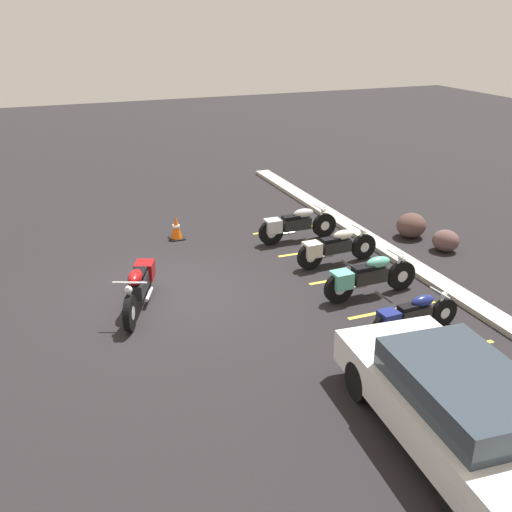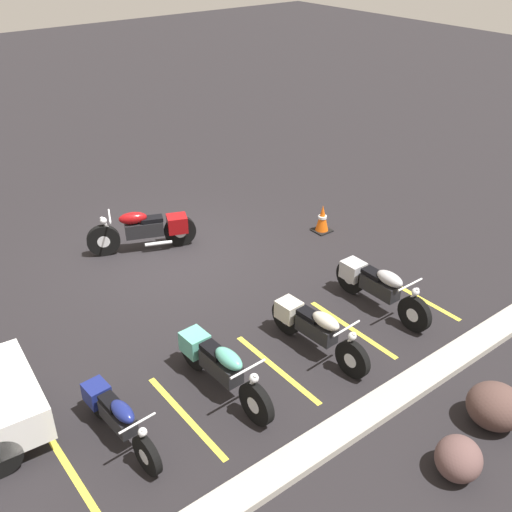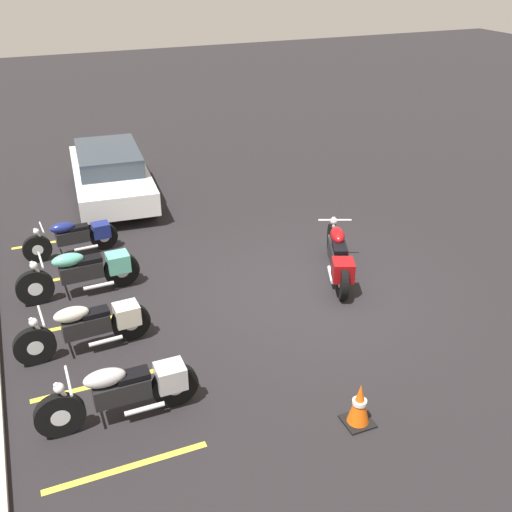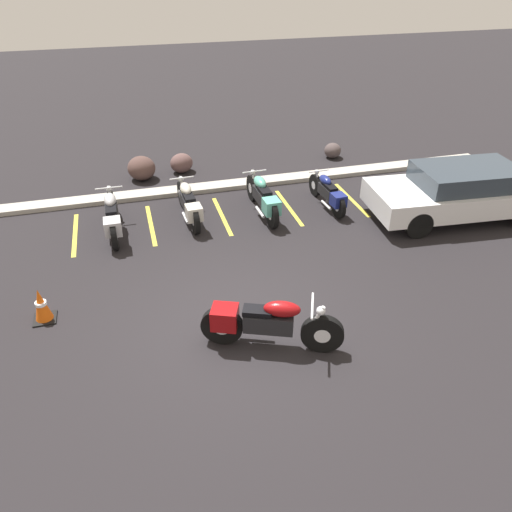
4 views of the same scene
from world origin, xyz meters
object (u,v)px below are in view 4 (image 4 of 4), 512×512
Objects in this scene: car_white at (460,191)px; traffic_cone at (41,306)px; parked_bike_1 at (189,204)px; parked_bike_3 at (328,193)px; motorcycle_maroon_featured at (264,323)px; parked_bike_0 at (112,216)px; landscape_rock_0 at (333,151)px; parked_bike_2 at (263,197)px; landscape_rock_2 at (141,168)px; landscape_rock_1 at (181,163)px.

traffic_cone is at bearing 13.91° from car_white.
parked_bike_1 is 3.55m from parked_bike_3.
motorcycle_maroon_featured is 3.40× the size of traffic_cone.
parked_bike_1 is at bearing 82.76° from parked_bike_3.
landscape_rock_0 is at bearing -64.77° from parked_bike_0.
parked_bike_2 is 3.43× the size of traffic_cone.
parked_bike_2 is 4.12m from landscape_rock_2.
car_white is 5.39× the size of landscape_rock_2.
parked_bike_3 is (1.72, -0.05, -0.06)m from parked_bike_2.
traffic_cone reaches higher than landscape_rock_0.
parked_bike_0 reaches higher than parked_bike_3.
parked_bike_3 is at bearing -97.09° from parked_bike_1.
landscape_rock_1 is at bearing 61.35° from traffic_cone.
motorcycle_maroon_featured is at bearing 33.65° from car_white.
car_white is 6.48× the size of landscape_rock_1.
parked_bike_2 is (1.82, -0.19, 0.02)m from parked_bike_1.
landscape_rock_2 is (-1.18, -0.23, 0.06)m from landscape_rock_1.
parked_bike_1 is at bearing -83.38° from parked_bike_0.
parked_bike_0 is 8.34m from car_white.
landscape_rock_1 is at bearing -32.48° from car_white.
parked_bike_3 reaches higher than landscape_rock_2.
car_white is (2.89, -1.30, 0.27)m from parked_bike_3.
landscape_rock_0 is (1.51, 3.27, -0.18)m from parked_bike_3.
motorcycle_maroon_featured is 5.51m from parked_bike_3.
parked_bike_0 is 3.97× the size of landscape_rock_0.
parked_bike_0 is (-2.30, 4.61, -0.03)m from motorcycle_maroon_featured.
landscape_rock_0 is at bearing -68.63° from car_white.
parked_bike_3 is at bearing -114.78° from landscape_rock_0.
parked_bike_2 is 2.76× the size of landscape_rock_2.
landscape_rock_2 is at bearing -16.09° from parked_bike_0.
parked_bike_1 is 1.83m from parked_bike_2.
car_white reaches higher than traffic_cone.
landscape_rock_2 is (-4.45, 3.13, -0.07)m from parked_bike_3.
parked_bike_1 is at bearing -149.01° from landscape_rock_0.
parked_bike_3 is (3.54, -0.24, -0.04)m from parked_bike_1.
landscape_rock_2 is at bearing 14.31° from parked_bike_1.
landscape_rock_1 is at bearing 178.93° from landscape_rock_0.
car_white is 8.58m from landscape_rock_2.
motorcycle_maroon_featured is 7.96m from landscape_rock_1.
landscape_rock_1 is at bearing 11.13° from landscape_rock_2.
landscape_rock_0 is (-1.38, 4.56, -0.45)m from car_white.
landscape_rock_1 is (-1.56, 3.31, -0.19)m from parked_bike_2.
parked_bike_3 is 2.98× the size of traffic_cone.
parked_bike_1 is (-0.50, 4.83, -0.04)m from motorcycle_maroon_featured.
landscape_rock_2 is at bearing -26.49° from car_white.
traffic_cone is (-4.96, -2.92, -0.16)m from parked_bike_2.
parked_bike_3 is 5.44m from landscape_rock_2.
parked_bike_3 is at bearing -35.06° from landscape_rock_2.
parked_bike_0 is 0.51× the size of car_white.
parked_bike_0 is at bearing -154.65° from landscape_rock_0.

